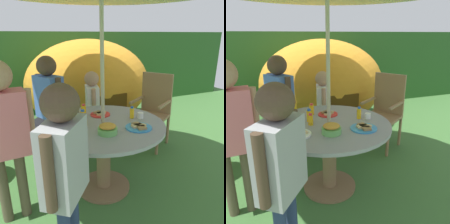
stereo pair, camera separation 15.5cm
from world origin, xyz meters
TOP-DOWN VIEW (x-y plane):
  - ground_plane at (0.00, 0.00)m, footprint 10.00×10.00m
  - hedge_backdrop at (0.00, 3.04)m, footprint 9.00×0.70m
  - garden_table at (0.00, 0.00)m, footprint 1.21×1.21m
  - wooden_chair at (1.06, 0.70)m, footprint 0.62×0.62m
  - dome_tent at (0.48, 1.83)m, footprint 2.23×2.23m
  - child_in_white_shirt at (0.19, 0.84)m, footprint 0.22×0.37m
  - child_in_blue_shirt at (-0.37, 0.76)m, footprint 0.32×0.41m
  - child_in_pink_shirt at (-0.86, -0.07)m, footprint 0.47×0.24m
  - child_in_grey_shirt at (-0.54, -0.71)m, footprint 0.36×0.38m
  - snack_bowl at (-0.05, -0.23)m, footprint 0.17×0.17m
  - plate_near_right at (0.07, 0.25)m, footprint 0.21×0.21m
  - plate_near_left at (-0.33, -0.17)m, footprint 0.23×0.23m
  - plate_mid_right at (0.26, -0.24)m, footprint 0.25×0.25m
  - juice_bottle_far_left at (-0.17, 0.12)m, footprint 0.05×0.05m
  - juice_bottle_far_right at (0.33, 0.02)m, footprint 0.05×0.05m
  - juice_bottle_center_front at (-0.38, 0.12)m, footprint 0.05×0.05m
  - juice_bottle_center_back at (-0.09, 0.32)m, footprint 0.05×0.05m
  - juice_bottle_mid_left at (-0.25, 0.46)m, footprint 0.05×0.05m
  - juice_bottle_front_edge at (-0.17, 0.02)m, footprint 0.05×0.05m
  - cup_near at (0.41, -0.01)m, footprint 0.06×0.06m

SIDE VIEW (x-z plane):
  - ground_plane at x=0.00m, z-range -0.02..0.00m
  - garden_table at x=0.00m, z-range 0.18..0.91m
  - wooden_chair at x=1.06m, z-range 0.05..1.08m
  - child_in_white_shirt at x=0.19m, z-range 0.15..1.26m
  - dome_tent at x=0.48m, z-range -0.01..1.48m
  - plate_mid_right at x=0.26m, z-range 0.73..0.76m
  - plate_near_right at x=0.07m, z-range 0.73..0.76m
  - plate_near_left at x=-0.33m, z-range 0.73..0.76m
  - cup_near at x=0.41m, z-range 0.73..0.79m
  - snack_bowl at x=-0.05m, z-range 0.73..0.82m
  - juice_bottle_front_edge at x=-0.17m, z-range 0.73..0.84m
  - juice_bottle_center_back at x=-0.09m, z-range 0.73..0.85m
  - juice_bottle_mid_left at x=-0.25m, z-range 0.73..0.85m
  - juice_bottle_far_right at x=0.33m, z-range 0.73..0.85m
  - juice_bottle_far_left at x=-0.17m, z-range 0.73..0.86m
  - juice_bottle_center_front at x=-0.38m, z-range 0.73..0.86m
  - hedge_backdrop at x=0.00m, z-range 0.00..1.61m
  - child_in_grey_shirt at x=-0.54m, z-range 0.18..1.49m
  - child_in_blue_shirt at x=-0.37m, z-range 0.18..1.52m
  - child_in_pink_shirt at x=-0.86m, z-range 0.19..1.58m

